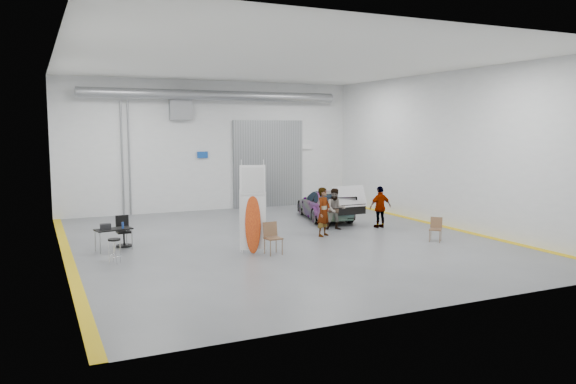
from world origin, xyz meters
name	(u,v)px	position (x,y,z in m)	size (l,w,h in m)	color
ground	(282,240)	(0.00, 0.00, 0.00)	(16.00, 16.00, 0.00)	#575A5E
room_shell	(264,121)	(0.24, 2.22, 4.08)	(14.02, 16.18, 6.01)	silver
sedan_car	(325,204)	(3.53, 3.45, 0.61)	(1.72, 4.23, 1.23)	silver
person_a	(324,212)	(1.67, 0.12, 0.87)	(0.64, 0.42, 1.75)	brown
person_b	(336,209)	(2.67, 1.03, 0.79)	(0.77, 0.59, 1.58)	#446D7C
person_c	(380,207)	(4.45, 0.70, 0.81)	(0.94, 0.39, 1.62)	#9A6633
surfboard_display	(255,215)	(-1.53, -1.39, 1.17)	(0.78, 0.41, 2.89)	white
folding_chair_near	(273,245)	(-1.12, -1.82, 0.31)	(0.50, 0.51, 0.98)	brown
folding_chair_far	(435,234)	(4.63, -2.34, 0.26)	(0.54, 0.62, 0.82)	brown
shop_stool	(115,251)	(-5.67, -1.02, 0.36)	(0.37, 0.37, 0.72)	black
work_table	(111,229)	(-5.52, 0.79, 0.69)	(1.19, 0.77, 0.90)	gray
office_chair	(124,233)	(-5.08, 1.29, 0.44)	(0.53, 0.53, 0.99)	black
trunk_lid	(348,194)	(3.53, 1.58, 1.25)	(1.43, 0.87, 0.04)	silver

